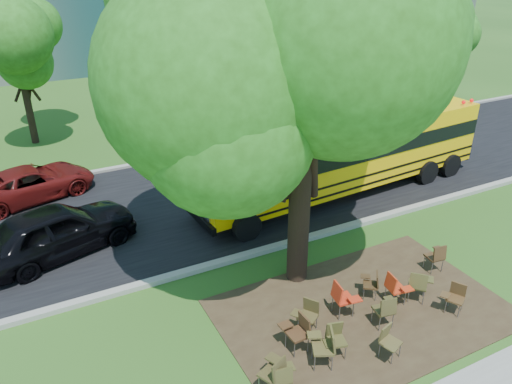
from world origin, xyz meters
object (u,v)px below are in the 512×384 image
main_tree (305,79)px  chair_8 (299,329)px  chair_0 (275,371)px  bg_car_red (32,183)px  chair_3 (335,337)px  chair_9 (308,312)px  chair_11 (372,282)px  chair_1 (283,376)px  chair_10 (342,297)px  chair_6 (455,295)px  chair_13 (437,255)px  school_bus (354,149)px  black_car (57,230)px  chair_4 (386,308)px  chair_12 (395,287)px  chair_2 (326,344)px  chair_5 (389,339)px  chair_7 (419,283)px

main_tree → chair_8: size_ratio=9.86×
chair_0 → bg_car_red: bg_car_red is taller
chair_0 → bg_car_red: size_ratio=0.21×
main_tree → chair_3: size_ratio=11.02×
chair_9 → chair_11: bearing=-116.5°
chair_1 → chair_10: 2.85m
chair_6 → chair_10: bearing=37.4°
chair_1 → chair_13: 6.15m
chair_11 → chair_13: bearing=-50.4°
school_bus → chair_0: bearing=-139.6°
chair_10 → chair_11: bearing=110.2°
chair_3 → black_car: size_ratio=0.18×
chair_4 → chair_12: (0.76, 0.54, -0.01)m
chair_11 → chair_2: bearing=157.1°
school_bus → chair_8: size_ratio=12.44×
main_tree → chair_6: main_tree is taller
chair_4 → bg_car_red: bearing=130.8°
chair_9 → chair_12: 2.45m
chair_4 → chair_8: chair_8 is taller
main_tree → black_car: main_tree is taller
main_tree → chair_5: (0.22, -3.45, -4.96)m
chair_11 → chair_3: bearing=158.3°
chair_11 → chair_4: bearing=-166.0°
chair_0 → chair_5: (2.67, -0.29, -0.07)m
main_tree → chair_12: (1.57, -2.11, -4.91)m
chair_7 → chair_5: bearing=-103.9°
school_bus → black_car: (-10.27, 0.36, -0.82)m
chair_5 → chair_0: bearing=-23.2°
school_bus → chair_3: (-5.48, -6.72, -1.09)m
chair_4 → chair_13: 2.96m
chair_3 → chair_8: (-0.61, 0.52, 0.06)m
chair_2 → chair_12: 2.85m
chair_10 → chair_11: 1.15m
main_tree → chair_9: size_ratio=10.82×
chair_1 → chair_8: (0.95, 0.95, 0.07)m
chair_0 → chair_9: chair_0 is taller
chair_2 → chair_8: chair_2 is taller
chair_1 → chair_13: chair_13 is taller
chair_8 → bg_car_red: (-4.49, 10.77, 0.03)m
chair_5 → chair_11: bearing=-136.5°
chair_0 → main_tree: bearing=28.7°
chair_3 → black_car: (-4.79, 7.07, 0.27)m
main_tree → bg_car_red: main_tree is taller
chair_2 → chair_13: chair_2 is taller
main_tree → chair_4: bearing=-72.9°
school_bus → chair_11: bearing=-126.2°
chair_0 → chair_6: size_ratio=1.14×
chair_7 → black_car: black_car is taller
chair_7 → bg_car_red: 13.41m
chair_7 → chair_13: size_ratio=1.04×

